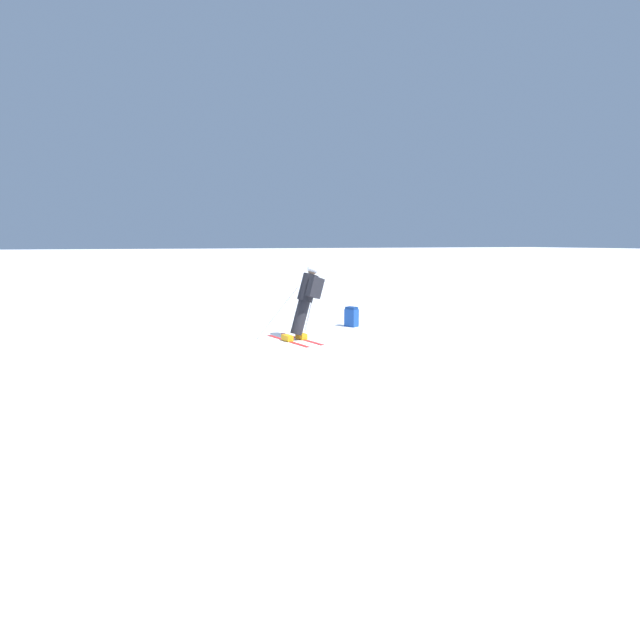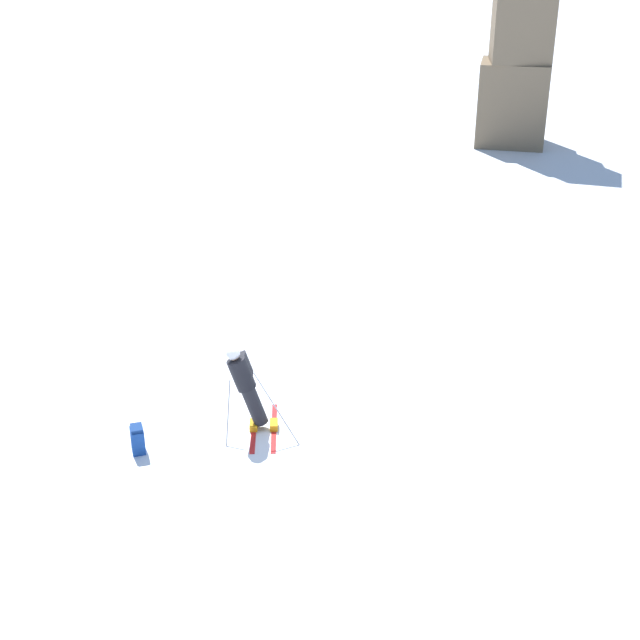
# 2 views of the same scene
# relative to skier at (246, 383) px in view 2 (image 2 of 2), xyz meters

# --- Properties ---
(ground_plane) EXTENTS (300.00, 300.00, 0.00)m
(ground_plane) POSITION_rel_skier_xyz_m (0.25, 0.04, -0.92)
(ground_plane) COLOR white
(skier) EXTENTS (1.41, 1.66, 1.69)m
(skier) POSITION_rel_skier_xyz_m (0.00, 0.00, 0.00)
(skier) COLOR red
(skier) RESTS_ON ground
(rock_pillar) EXTENTS (2.50, 2.20, 8.70)m
(rock_pillar) POSITION_rel_skier_xyz_m (4.02, 21.07, 2.73)
(rock_pillar) COLOR #7A664C
(rock_pillar) RESTS_ON ground
(spare_backpack) EXTENTS (0.34, 0.37, 0.50)m
(spare_backpack) POSITION_rel_skier_xyz_m (-1.61, -1.11, -0.67)
(spare_backpack) COLOR #194293
(spare_backpack) RESTS_ON ground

